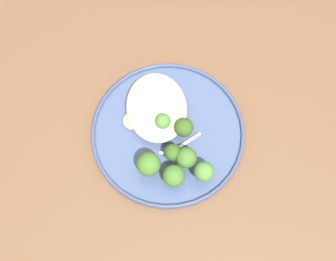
{
  "coord_description": "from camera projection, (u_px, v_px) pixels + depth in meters",
  "views": [
    {
      "loc": [
        0.26,
        -0.06,
        1.54
      ],
      "look_at": [
        -0.02,
        -0.02,
        0.76
      ],
      "focal_mm": 47.52,
      "sensor_mm": 36.0,
      "label": 1
    }
  ],
  "objects": [
    {
      "name": "broccoli_floret_beside_noodles",
      "position": [
        184.0,
        128.0,
        0.81
      ],
      "size": [
        0.04,
        0.04,
        0.05
      ],
      "color": "#89A356",
      "rests_on": "dinner_plate"
    },
    {
      "name": "broccoli_floret_front_edge",
      "position": [
        173.0,
        153.0,
        0.79
      ],
      "size": [
        0.03,
        0.03,
        0.05
      ],
      "color": "#7A994C",
      "rests_on": "dinner_plate"
    },
    {
      "name": "broccoli_floret_rear_charred",
      "position": [
        204.0,
        172.0,
        0.78
      ],
      "size": [
        0.04,
        0.04,
        0.06
      ],
      "color": "#89A356",
      "rests_on": "dinner_plate"
    },
    {
      "name": "seared_scallop_half_hidden",
      "position": [
        137.0,
        91.0,
        0.86
      ],
      "size": [
        0.02,
        0.02,
        0.02
      ],
      "color": "beige",
      "rests_on": "dinner_plate"
    },
    {
      "name": "seared_scallop_center_golden",
      "position": [
        131.0,
        121.0,
        0.84
      ],
      "size": [
        0.03,
        0.03,
        0.01
      ],
      "color": "beige",
      "rests_on": "dinner_plate"
    },
    {
      "name": "seared_scallop_front_small",
      "position": [
        134.0,
        109.0,
        0.84
      ],
      "size": [
        0.02,
        0.02,
        0.01
      ],
      "color": "#E5C689",
      "rests_on": "dinner_plate"
    },
    {
      "name": "broccoli_floret_right_tilted",
      "position": [
        186.0,
        158.0,
        0.79
      ],
      "size": [
        0.04,
        0.04,
        0.05
      ],
      "color": "#89A356",
      "rests_on": "dinner_plate"
    },
    {
      "name": "broccoli_floret_left_leaning",
      "position": [
        149.0,
        164.0,
        0.78
      ],
      "size": [
        0.04,
        0.04,
        0.06
      ],
      "color": "#89A356",
      "rests_on": "dinner_plate"
    },
    {
      "name": "wooden_dining_table",
      "position": [
        178.0,
        157.0,
        0.92
      ],
      "size": [
        1.4,
        1.0,
        0.74
      ],
      "color": "brown",
      "rests_on": "ground"
    },
    {
      "name": "seared_scallop_tiny_bay",
      "position": [
        148.0,
        126.0,
        0.83
      ],
      "size": [
        0.03,
        0.03,
        0.02
      ],
      "color": "#E5C689",
      "rests_on": "dinner_plate"
    },
    {
      "name": "dinner_plate",
      "position": [
        168.0,
        133.0,
        0.84
      ],
      "size": [
        0.29,
        0.29,
        0.02
      ],
      "color": "#38476B",
      "rests_on": "wooden_dining_table"
    },
    {
      "name": "broccoli_floret_tall_stalk",
      "position": [
        174.0,
        176.0,
        0.78
      ],
      "size": [
        0.04,
        0.04,
        0.05
      ],
      "color": "#7A994C",
      "rests_on": "dinner_plate"
    },
    {
      "name": "seared_scallop_on_noodles",
      "position": [
        146.0,
        109.0,
        0.84
      ],
      "size": [
        0.02,
        0.02,
        0.01
      ],
      "color": "#E5C689",
      "rests_on": "dinner_plate"
    },
    {
      "name": "onion_sliver_long_sliver",
      "position": [
        174.0,
        154.0,
        0.82
      ],
      "size": [
        0.02,
        0.05,
        0.0
      ],
      "primitive_type": "cube",
      "rotation": [
        0.0,
        0.0,
        4.45
      ],
      "color": "silver",
      "rests_on": "dinner_plate"
    },
    {
      "name": "ground",
      "position": [
        174.0,
        212.0,
        1.54
      ],
      "size": [
        6.0,
        6.0,
        0.0
      ],
      "primitive_type": "plane",
      "color": "#47423D"
    },
    {
      "name": "onion_sliver_curled_piece",
      "position": [
        190.0,
        143.0,
        0.83
      ],
      "size": [
        0.03,
        0.05,
        0.0
      ],
      "primitive_type": "cube",
      "rotation": [
        0.0,
        0.0,
        2.01
      ],
      "color": "silver",
      "rests_on": "dinner_plate"
    },
    {
      "name": "noodle_bed",
      "position": [
        157.0,
        107.0,
        0.84
      ],
      "size": [
        0.14,
        0.11,
        0.04
      ],
      "color": "beige",
      "rests_on": "dinner_plate"
    },
    {
      "name": "seared_scallop_left_edge",
      "position": [
        159.0,
        110.0,
        0.84
      ],
      "size": [
        0.03,
        0.03,
        0.01
      ],
      "color": "beige",
      "rests_on": "dinner_plate"
    },
    {
      "name": "seared_scallop_rear_pale",
      "position": [
        155.0,
        100.0,
        0.85
      ],
      "size": [
        0.03,
        0.03,
        0.02
      ],
      "color": "beige",
      "rests_on": "dinner_plate"
    },
    {
      "name": "broccoli_floret_near_rim",
      "position": [
        163.0,
        122.0,
        0.81
      ],
      "size": [
        0.03,
        0.03,
        0.05
      ],
      "color": "#7A994C",
      "rests_on": "dinner_plate"
    }
  ]
}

